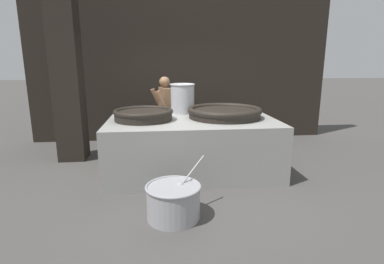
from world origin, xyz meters
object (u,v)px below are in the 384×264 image
(stock_pot, at_px, (183,98))
(cook, at_px, (165,111))
(prep_bowl_vegetables, at_px, (173,200))
(giant_wok_far, at_px, (224,112))
(giant_wok_near, at_px, (143,114))

(stock_pot, xyz_separation_m, cook, (-0.33, 0.66, -0.36))
(cook, xyz_separation_m, prep_bowl_vegetables, (0.04, -2.96, -0.63))
(cook, relative_size, prep_bowl_vegetables, 2.05)
(stock_pot, bearing_deg, giant_wok_far, -39.45)
(giant_wok_far, bearing_deg, giant_wok_near, -176.18)
(giant_wok_near, height_order, prep_bowl_vegetables, giant_wok_near)
(giant_wok_far, relative_size, cook, 0.82)
(prep_bowl_vegetables, bearing_deg, stock_pot, 82.69)
(cook, bearing_deg, prep_bowl_vegetables, 76.71)
(stock_pot, bearing_deg, giant_wok_near, -136.86)
(giant_wok_near, distance_m, cook, 1.39)
(cook, bearing_deg, giant_wok_near, 60.09)
(stock_pot, height_order, prep_bowl_vegetables, stock_pot)
(stock_pot, distance_m, prep_bowl_vegetables, 2.52)
(cook, distance_m, prep_bowl_vegetables, 3.03)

